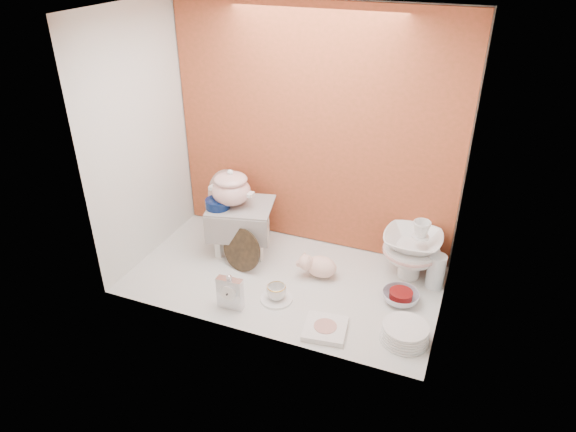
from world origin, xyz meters
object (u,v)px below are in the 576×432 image
at_px(floral_platter, 230,202).
at_px(plush_pig, 321,266).
at_px(blue_white_vase, 241,222).
at_px(soup_tureen, 231,187).
at_px(gold_rim_teacup, 276,292).
at_px(mantel_clock, 230,292).
at_px(dinner_plate_stack, 405,333).
at_px(crystal_bowl, 401,297).
at_px(step_stool, 242,228).
at_px(porcelain_tower, 412,248).

distance_m(floral_platter, plush_pig, 0.81).
bearing_deg(blue_white_vase, soup_tureen, -81.23).
distance_m(blue_white_vase, gold_rim_teacup, 0.71).
bearing_deg(plush_pig, gold_rim_teacup, -117.97).
relative_size(blue_white_vase, mantel_clock, 1.23).
relative_size(blue_white_vase, dinner_plate_stack, 1.02).
relative_size(mantel_clock, gold_rim_teacup, 1.90).
bearing_deg(plush_pig, floral_platter, 158.37).
xyz_separation_m(gold_rim_teacup, crystal_bowl, (0.65, 0.24, -0.02)).
distance_m(floral_platter, mantel_clock, 0.84).
distance_m(step_stool, floral_platter, 0.27).
distance_m(dinner_plate_stack, crystal_bowl, 0.31).
bearing_deg(mantel_clock, plush_pig, 48.88).
height_order(floral_platter, mantel_clock, floral_platter).
xyz_separation_m(soup_tureen, gold_rim_teacup, (0.45, -0.38, -0.39)).
height_order(plush_pig, crystal_bowl, plush_pig).
relative_size(soup_tureen, plush_pig, 1.15).
bearing_deg(crystal_bowl, blue_white_vase, 165.94).
relative_size(mantel_clock, crystal_bowl, 1.02).
bearing_deg(blue_white_vase, porcelain_tower, -0.55).
bearing_deg(soup_tureen, mantel_clock, -65.03).
relative_size(blue_white_vase, crystal_bowl, 1.26).
height_order(floral_platter, porcelain_tower, floral_platter).
distance_m(mantel_clock, gold_rim_teacup, 0.26).
bearing_deg(soup_tureen, floral_platter, 121.90).
height_order(mantel_clock, crystal_bowl, mantel_clock).
relative_size(soup_tureen, mantel_clock, 1.33).
bearing_deg(floral_platter, mantel_clock, -62.93).
relative_size(gold_rim_teacup, dinner_plate_stack, 0.44).
bearing_deg(porcelain_tower, gold_rim_teacup, -141.46).
relative_size(plush_pig, gold_rim_teacup, 2.20).
bearing_deg(plush_pig, blue_white_vase, 160.57).
relative_size(floral_platter, crystal_bowl, 2.16).
bearing_deg(blue_white_vase, floral_platter, 147.65).
relative_size(dinner_plate_stack, porcelain_tower, 0.66).
bearing_deg(step_stool, crystal_bowl, -22.14).
xyz_separation_m(step_stool, mantel_clock, (0.20, -0.55, -0.06)).
height_order(step_stool, blue_white_vase, step_stool).
distance_m(crystal_bowl, porcelain_tower, 0.31).
distance_m(soup_tureen, porcelain_tower, 1.13).
relative_size(soup_tureen, crystal_bowl, 1.37).
xyz_separation_m(gold_rim_teacup, dinner_plate_stack, (0.73, -0.06, -0.01)).
height_order(blue_white_vase, dinner_plate_stack, blue_white_vase).
xyz_separation_m(dinner_plate_stack, porcelain_tower, (-0.08, 0.57, 0.15)).
distance_m(plush_pig, crystal_bowl, 0.49).
bearing_deg(step_stool, gold_rim_teacup, -58.22).
bearing_deg(dinner_plate_stack, mantel_clock, -174.11).
height_order(step_stool, mantel_clock, step_stool).
distance_m(floral_platter, blue_white_vase, 0.16).
relative_size(soup_tureen, porcelain_tower, 0.73).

